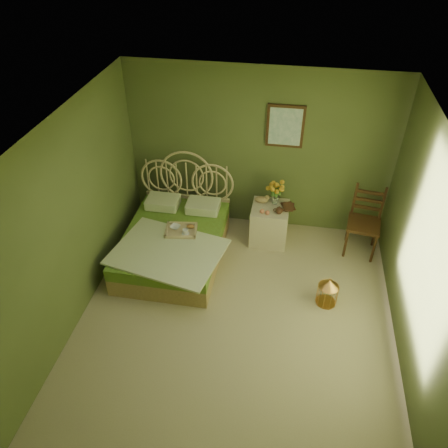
% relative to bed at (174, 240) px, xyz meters
% --- Properties ---
extents(floor, '(4.50, 4.50, 0.00)m').
position_rel_bed_xyz_m(floor, '(1.10, -1.17, -0.29)').
color(floor, tan).
rests_on(floor, ground).
extents(ceiling, '(4.50, 4.50, 0.00)m').
position_rel_bed_xyz_m(ceiling, '(1.10, -1.17, 2.31)').
color(ceiling, silver).
rests_on(ceiling, wall_back).
extents(wall_back, '(4.00, 0.00, 4.00)m').
position_rel_bed_xyz_m(wall_back, '(1.10, 1.08, 1.01)').
color(wall_back, '#5C6A38').
rests_on(wall_back, floor).
extents(wall_left, '(0.00, 4.50, 4.50)m').
position_rel_bed_xyz_m(wall_left, '(-0.90, -1.17, 1.01)').
color(wall_left, '#5C6A38').
rests_on(wall_left, floor).
extents(wall_right, '(0.00, 4.50, 4.50)m').
position_rel_bed_xyz_m(wall_right, '(3.10, -1.17, 1.01)').
color(wall_right, '#5C6A38').
rests_on(wall_right, floor).
extents(wall_art, '(0.54, 0.04, 0.64)m').
position_rel_bed_xyz_m(wall_art, '(1.46, 1.05, 1.46)').
color(wall_art, '#361F0E').
rests_on(wall_art, wall_back).
extents(bed, '(1.65, 2.09, 1.29)m').
position_rel_bed_xyz_m(bed, '(0.00, 0.00, 0.00)').
color(bed, tan).
rests_on(bed, floor).
extents(nightstand, '(0.56, 0.56, 1.05)m').
position_rel_bed_xyz_m(nightstand, '(1.36, 0.64, 0.08)').
color(nightstand, beige).
rests_on(nightstand, floor).
extents(chair, '(0.53, 0.53, 1.06)m').
position_rel_bed_xyz_m(chair, '(2.75, 0.67, 0.30)').
color(chair, '#361F0E').
rests_on(chair, floor).
extents(birdcage, '(0.27, 0.27, 0.41)m').
position_rel_bed_xyz_m(birdcage, '(2.25, -0.59, -0.09)').
color(birdcage, '#C6863F').
rests_on(birdcage, floor).
extents(book_lower, '(0.24, 0.28, 0.02)m').
position_rel_bed_xyz_m(book_lower, '(1.54, 0.65, 0.34)').
color(book_lower, '#381E0F').
rests_on(book_lower, nightstand).
extents(book_upper, '(0.18, 0.23, 0.02)m').
position_rel_bed_xyz_m(book_upper, '(1.54, 0.65, 0.36)').
color(book_upper, '#472819').
rests_on(book_upper, nightstand).
extents(cereal_bowl, '(0.17, 0.17, 0.04)m').
position_rel_bed_xyz_m(cereal_bowl, '(0.02, 0.03, 0.23)').
color(cereal_bowl, white).
rests_on(cereal_bowl, bed).
extents(coffee_cup, '(0.10, 0.10, 0.08)m').
position_rel_bed_xyz_m(coffee_cup, '(0.20, -0.08, 0.25)').
color(coffee_cup, white).
rests_on(coffee_cup, bed).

